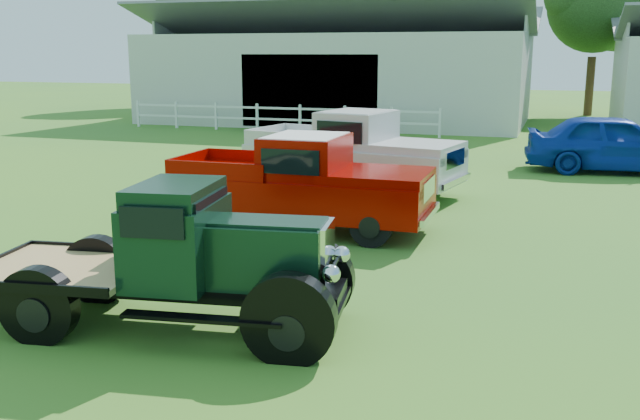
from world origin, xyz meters
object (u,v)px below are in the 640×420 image
(vintage_flatbed, at_px, (171,256))
(red_pickup, at_px, (301,182))
(misc_car_blue, at_px, (615,143))
(white_pickup, at_px, (353,153))

(vintage_flatbed, distance_m, red_pickup, 5.28)
(red_pickup, relative_size, misc_car_blue, 1.04)
(red_pickup, height_order, white_pickup, white_pickup)
(red_pickup, xyz_separation_m, misc_car_blue, (6.22, 9.25, -0.09))
(white_pickup, relative_size, misc_car_blue, 1.09)
(white_pickup, height_order, misc_car_blue, white_pickup)
(white_pickup, distance_m, misc_car_blue, 8.28)
(red_pickup, distance_m, white_pickup, 3.87)
(vintage_flatbed, relative_size, white_pickup, 0.87)
(vintage_flatbed, relative_size, misc_car_blue, 0.94)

